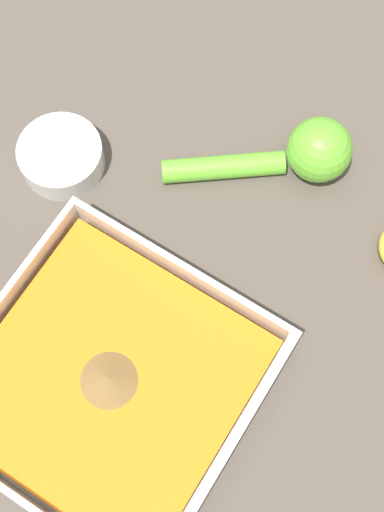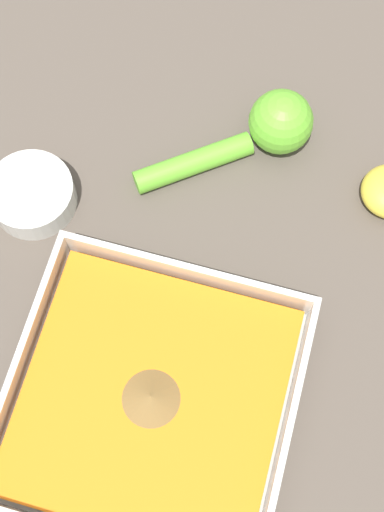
% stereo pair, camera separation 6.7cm
% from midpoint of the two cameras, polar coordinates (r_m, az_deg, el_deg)
% --- Properties ---
extents(ground_plane, '(4.00, 4.00, 0.00)m').
position_cam_midpoint_polar(ground_plane, '(0.67, -4.68, -9.71)').
color(ground_plane, brown).
extents(square_dish, '(0.25, 0.25, 0.05)m').
position_cam_midpoint_polar(square_dish, '(0.65, -6.22, -11.88)').
color(square_dish, silver).
rests_on(square_dish, ground_plane).
extents(spice_bowl, '(0.09, 0.09, 0.03)m').
position_cam_midpoint_polar(spice_bowl, '(0.73, -15.23, 4.36)').
color(spice_bowl, silver).
rests_on(spice_bowl, ground_plane).
extents(lemon_squeezer, '(0.17, 0.14, 0.07)m').
position_cam_midpoint_polar(lemon_squeezer, '(0.73, 3.05, 9.68)').
color(lemon_squeezer, '#6BC633').
rests_on(lemon_squeezer, ground_plane).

